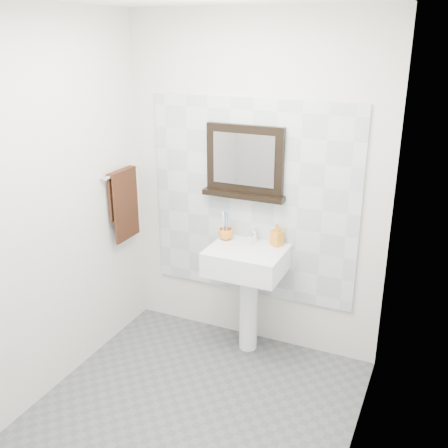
{
  "coord_description": "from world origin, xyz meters",
  "views": [
    {
      "loc": [
        1.33,
        -2.38,
        2.33
      ],
      "look_at": [
        0.01,
        0.55,
        1.15
      ],
      "focal_mm": 42.0,
      "sensor_mm": 36.0,
      "label": 1
    }
  ],
  "objects_px": {
    "pedestal_sink": "(247,271)",
    "framed_mirror": "(245,164)",
    "hand_towel": "(124,199)",
    "soap_dispenser": "(277,235)",
    "toothbrush_cup": "(226,234)"
  },
  "relations": [
    {
      "from": "pedestal_sink",
      "to": "hand_towel",
      "type": "distance_m",
      "value": 1.09
    },
    {
      "from": "hand_towel",
      "to": "soap_dispenser",
      "type": "bearing_deg",
      "value": 10.52
    },
    {
      "from": "soap_dispenser",
      "to": "framed_mirror",
      "type": "relative_size",
      "value": 0.26
    },
    {
      "from": "framed_mirror",
      "to": "soap_dispenser",
      "type": "bearing_deg",
      "value": -9.1
    },
    {
      "from": "pedestal_sink",
      "to": "toothbrush_cup",
      "type": "bearing_deg",
      "value": 155.61
    },
    {
      "from": "toothbrush_cup",
      "to": "hand_towel",
      "type": "relative_size",
      "value": 0.2
    },
    {
      "from": "hand_towel",
      "to": "toothbrush_cup",
      "type": "bearing_deg",
      "value": 12.5
    },
    {
      "from": "pedestal_sink",
      "to": "toothbrush_cup",
      "type": "distance_m",
      "value": 0.33
    },
    {
      "from": "soap_dispenser",
      "to": "hand_towel",
      "type": "bearing_deg",
      "value": -144.7
    },
    {
      "from": "framed_mirror",
      "to": "hand_towel",
      "type": "relative_size",
      "value": 1.14
    },
    {
      "from": "pedestal_sink",
      "to": "framed_mirror",
      "type": "height_order",
      "value": "framed_mirror"
    },
    {
      "from": "pedestal_sink",
      "to": "soap_dispenser",
      "type": "distance_m",
      "value": 0.35
    },
    {
      "from": "toothbrush_cup",
      "to": "pedestal_sink",
      "type": "bearing_deg",
      "value": -24.39
    },
    {
      "from": "pedestal_sink",
      "to": "toothbrush_cup",
      "type": "xyz_separation_m",
      "value": [
        -0.21,
        0.1,
        0.23
      ]
    },
    {
      "from": "pedestal_sink",
      "to": "soap_dispenser",
      "type": "relative_size",
      "value": 5.78
    }
  ]
}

